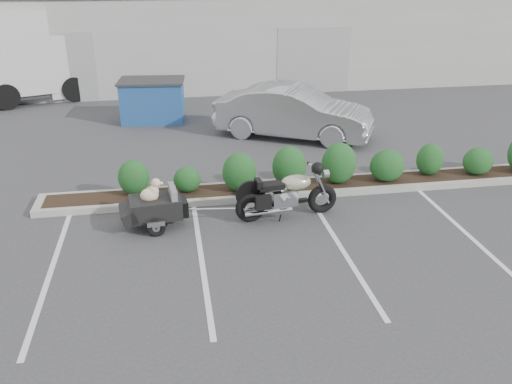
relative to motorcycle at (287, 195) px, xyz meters
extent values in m
plane|color=#38383A|center=(-0.45, -0.86, -0.52)|extent=(90.00, 90.00, 0.00)
cube|color=#9E9E93|center=(0.55, 1.34, -0.45)|extent=(12.00, 1.00, 0.15)
cube|color=#9EA099|center=(-0.45, 16.14, 1.48)|extent=(26.00, 10.00, 4.00)
torus|color=black|center=(-0.80, -0.07, -0.20)|extent=(0.67, 0.24, 0.66)
torus|color=black|center=(0.81, 0.11, -0.20)|extent=(0.67, 0.24, 0.66)
cylinder|color=silver|center=(-0.80, -0.07, -0.20)|extent=(0.29, 0.15, 0.28)
cylinder|color=silver|center=(0.81, 0.11, -0.20)|extent=(0.25, 0.12, 0.24)
cylinder|color=silver|center=(0.75, 0.01, 0.16)|extent=(0.43, 0.10, 0.87)
cylinder|color=silver|center=(0.73, 0.20, 0.16)|extent=(0.43, 0.10, 0.87)
cylinder|color=silver|center=(0.59, 0.09, 0.54)|extent=(0.11, 0.69, 0.03)
cylinder|color=silver|center=(0.86, 0.12, 0.38)|extent=(0.14, 0.19, 0.18)
sphere|color=black|center=(0.58, -0.21, 0.66)|extent=(0.28, 0.28, 0.26)
cube|color=silver|center=(-0.07, 0.02, -0.05)|extent=(0.57, 0.39, 0.33)
cube|color=black|center=(0.03, 0.03, -0.18)|extent=(0.89, 0.20, 0.08)
ellipsoid|color=#B2B08F|center=(0.19, 0.04, 0.26)|extent=(0.69, 0.44, 0.32)
cube|color=black|center=(-0.36, -0.02, 0.24)|extent=(0.57, 0.35, 0.12)
cube|color=black|center=(-0.63, -0.05, 0.33)|extent=(0.15, 0.31, 0.16)
cylinder|color=silver|center=(-0.44, -0.20, -0.27)|extent=(1.04, 0.20, 0.09)
cylinder|color=silver|center=(-0.48, 0.15, -0.27)|extent=(1.04, 0.20, 0.09)
cube|color=black|center=(-0.58, -0.32, 0.02)|extent=(0.35, 0.17, 0.30)
cube|color=black|center=(-2.77, 0.02, -0.08)|extent=(1.10, 0.82, 0.41)
cube|color=slate|center=(-2.40, 0.06, 0.18)|extent=(0.18, 0.62, 0.30)
cube|color=slate|center=(-2.72, 0.03, 0.02)|extent=(0.75, 0.68, 0.04)
cube|color=black|center=(-3.31, -0.04, -0.15)|extent=(0.45, 0.74, 0.36)
cube|color=black|center=(-2.22, 0.08, -0.13)|extent=(0.25, 0.51, 0.33)
torus|color=black|center=(-2.77, -0.40, -0.35)|extent=(0.39, 0.15, 0.38)
torus|color=black|center=(-2.86, 0.43, -0.35)|extent=(0.39, 0.15, 0.38)
cube|color=silver|center=(-2.77, -0.44, -0.23)|extent=(0.36, 0.12, 0.10)
cube|color=silver|center=(-2.87, 0.47, -0.23)|extent=(0.36, 0.12, 0.10)
cylinder|color=black|center=(-2.82, 0.02, -0.35)|extent=(0.14, 0.88, 0.04)
cylinder|color=silver|center=(-1.99, 0.11, -0.20)|extent=(0.59, 0.10, 0.04)
ellipsoid|color=beige|center=(-2.87, 0.02, 0.20)|extent=(0.39, 0.29, 0.30)
ellipsoid|color=beige|center=(-2.78, 0.03, 0.28)|extent=(0.23, 0.22, 0.27)
sphere|color=beige|center=(-2.72, 0.04, 0.45)|extent=(0.21, 0.21, 0.19)
ellipsoid|color=beige|center=(-2.63, 0.05, 0.43)|extent=(0.15, 0.09, 0.07)
sphere|color=black|center=(-2.58, 0.05, 0.43)|extent=(0.04, 0.04, 0.04)
ellipsoid|color=beige|center=(-2.76, -0.02, 0.47)|extent=(0.05, 0.04, 0.10)
ellipsoid|color=beige|center=(-2.77, 0.09, 0.47)|extent=(0.05, 0.04, 0.10)
cylinder|color=beige|center=(-2.75, -0.03, 0.09)|extent=(0.05, 0.05, 0.12)
cylinder|color=beige|center=(-2.76, 0.09, 0.09)|extent=(0.05, 0.05, 0.12)
imported|color=#B8B8C0|center=(1.41, 5.48, 0.26)|extent=(4.99, 3.69, 1.57)
cube|color=navy|center=(-2.86, 8.00, 0.15)|extent=(2.15, 1.54, 1.35)
cube|color=#2D2D30|center=(-2.86, 8.00, 0.85)|extent=(2.27, 1.67, 0.07)
cube|color=beige|center=(-6.05, 12.37, 0.79)|extent=(2.80, 2.99, 2.32)
cube|color=black|center=(-6.05, 12.37, 0.48)|extent=(0.76, 1.91, 1.05)
cube|color=#2D2D30|center=(-8.34, 11.55, -0.15)|extent=(7.73, 4.68, 0.21)
cylinder|color=black|center=(-5.86, 11.21, -0.05)|extent=(0.99, 0.60, 0.95)
cylinder|color=black|center=(-6.64, 13.39, -0.05)|extent=(0.99, 0.60, 0.95)
cylinder|color=black|center=(-8.14, 10.39, -0.05)|extent=(0.99, 0.60, 0.95)
camera|label=1|loc=(-2.39, -10.25, 4.68)|focal=38.00mm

